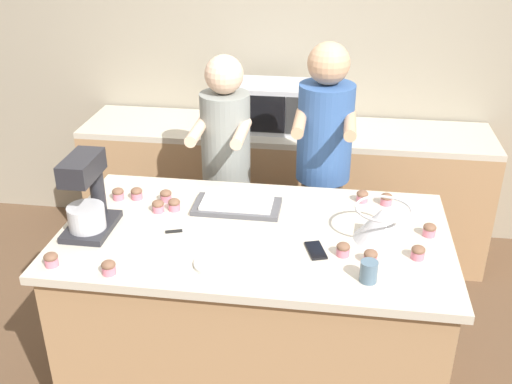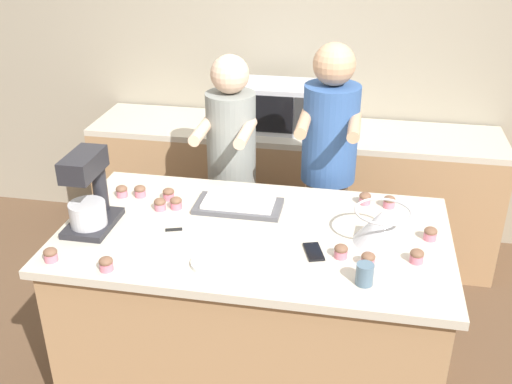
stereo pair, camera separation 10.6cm
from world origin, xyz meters
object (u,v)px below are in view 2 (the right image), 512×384
object	(u,v)px
microwave_oven	(276,106)
cupcake_7	(140,191)
mixing_bowl	(382,225)
cupcake_4	(417,256)
cupcake_1	(430,233)
small_plate	(210,263)
cupcake_6	(368,259)
cupcake_9	(51,254)
cupcake_11	(341,251)
cupcake_3	(176,203)
cupcake_8	(169,194)
person_left	(232,178)
drinking_glass	(365,274)
cupcake_10	(122,191)
stand_mixer	(89,195)
cupcake_12	(106,264)
baking_tray	(239,205)
cupcake_2	(365,198)
cupcake_5	(160,204)
knife	(186,229)
cupcake_0	(389,202)
person_right	(327,180)
cell_phone	(314,252)

from	to	relation	value
microwave_oven	cupcake_7	size ratio (longest dim) A/B	8.85
mixing_bowl	cupcake_4	size ratio (longest dim) A/B	4.12
cupcake_1	cupcake_4	xyz separation A→B (m)	(-0.07, -0.20, 0.00)
mixing_bowl	cupcake_4	world-z (taller)	mixing_bowl
mixing_bowl	cupcake_7	size ratio (longest dim) A/B	4.12
small_plate	cupcake_4	world-z (taller)	cupcake_4
microwave_oven	cupcake_6	distance (m)	1.78
cupcake_9	cupcake_11	size ratio (longest dim) A/B	1.00
cupcake_3	cupcake_8	bearing A→B (deg)	127.49
cupcake_1	cupcake_3	xyz separation A→B (m)	(-1.23, 0.08, 0.00)
person_left	cupcake_8	xyz separation A→B (m)	(-0.22, -0.50, 0.13)
drinking_glass	small_plate	bearing A→B (deg)	178.33
cupcake_1	cupcake_6	bearing A→B (deg)	-135.67
cupcake_4	cupcake_10	size ratio (longest dim) A/B	1.00
stand_mixer	cupcake_4	size ratio (longest dim) A/B	6.04
cupcake_7	cupcake_11	size ratio (longest dim) A/B	1.00
cupcake_12	cupcake_6	bearing A→B (deg)	12.43
baking_tray	cupcake_2	size ratio (longest dim) A/B	6.94
cupcake_1	cupcake_9	distance (m)	1.68
cupcake_4	cupcake_9	xyz separation A→B (m)	(-1.54, -0.28, 0.00)
small_plate	cupcake_4	distance (m)	0.88
microwave_oven	cupcake_12	world-z (taller)	microwave_oven
person_left	cupcake_5	size ratio (longest dim) A/B	25.69
knife	cupcake_2	bearing A→B (deg)	27.05
stand_mixer	cupcake_9	world-z (taller)	stand_mixer
microwave_oven	cupcake_11	bearing A→B (deg)	-71.57
cupcake_6	cupcake_0	bearing A→B (deg)	80.34
small_plate	cupcake_3	size ratio (longest dim) A/B	2.69
cupcake_2	cupcake_8	xyz separation A→B (m)	(-1.00, -0.14, 0.00)
cupcake_4	cupcake_9	distance (m)	1.57
person_right	cupcake_8	world-z (taller)	person_right
mixing_bowl	cupcake_5	world-z (taller)	mixing_bowl
cupcake_3	cupcake_6	size ratio (longest dim) A/B	1.00
person_left	cupcake_5	bearing A→B (deg)	-109.99
cupcake_3	cupcake_11	distance (m)	0.89
mixing_bowl	baking_tray	distance (m)	0.73
microwave_oven	cupcake_12	xyz separation A→B (m)	(-0.42, -1.89, -0.10)
person_left	stand_mixer	distance (m)	1.00
cupcake_0	cupcake_5	bearing A→B (deg)	-168.05
person_right	cupcake_3	world-z (taller)	person_right
cupcake_1	cupcake_2	xyz separation A→B (m)	(-0.30, 0.30, 0.00)
microwave_oven	drinking_glass	size ratio (longest dim) A/B	6.01
small_plate	cupcake_9	size ratio (longest dim) A/B	2.69
stand_mixer	drinking_glass	bearing A→B (deg)	-10.47
stand_mixer	baking_tray	distance (m)	0.73
cell_phone	cupcake_8	distance (m)	0.87
cupcake_5	cupcake_4	bearing A→B (deg)	-11.56
cupcake_3	cupcake_4	size ratio (longest dim) A/B	1.00
cupcake_2	stand_mixer	bearing A→B (deg)	-159.62
cupcake_7	cupcake_9	distance (m)	0.67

